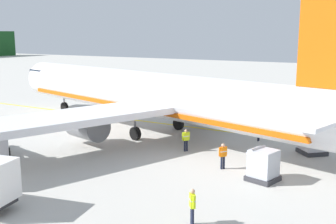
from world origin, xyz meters
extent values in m
cylinder|color=white|center=(21.19, 23.56, 3.50)|extent=(12.69, 35.81, 3.80)
cone|color=white|center=(26.00, 42.15, 3.50)|extent=(4.10, 3.23, 3.61)
cube|color=#192333|center=(25.44, 40.02, 4.36)|extent=(3.73, 3.13, 0.60)
cube|color=white|center=(11.84, 23.91, 2.83)|extent=(16.67, 10.10, 0.50)
cylinder|color=slate|center=(14.95, 24.96, 1.63)|extent=(2.93, 3.65, 2.20)
cube|color=white|center=(29.54, 19.33, 2.83)|extent=(16.53, 7.11, 0.50)
cylinder|color=slate|center=(27.34, 21.76, 1.63)|extent=(2.93, 3.65, 2.20)
cube|color=#D8590C|center=(17.06, 7.58, 8.65)|extent=(1.45, 4.35, 6.50)
cube|color=white|center=(17.06, 7.58, 3.90)|extent=(10.87, 5.70, 0.24)
cube|color=#D8590C|center=(21.19, 23.56, 2.46)|extent=(11.60, 32.27, 0.36)
cylinder|color=black|center=(24.61, 36.80, 0.55)|extent=(0.61, 1.15, 1.10)
cylinder|color=gray|center=(24.61, 36.80, 1.35)|extent=(0.20, 0.20, 0.50)
cylinder|color=black|center=(18.30, 22.76, 0.55)|extent=(0.61, 1.15, 1.10)
cylinder|color=gray|center=(18.30, 22.76, 1.35)|extent=(0.20, 0.20, 0.50)
cylinder|color=black|center=(23.33, 21.45, 0.55)|extent=(0.61, 1.15, 1.10)
cylinder|color=gray|center=(23.33, 21.45, 1.35)|extent=(0.20, 0.20, 0.50)
cylinder|color=black|center=(9.18, 27.15, 0.45)|extent=(0.74, 0.90, 0.90)
cylinder|color=black|center=(10.52, 29.10, 0.45)|extent=(0.74, 0.90, 0.90)
cube|color=#333338|center=(14.15, 10.62, 0.15)|extent=(1.97, 1.97, 0.30)
cube|color=#B2B7C1|center=(14.15, 10.62, 1.10)|extent=(1.73, 1.73, 1.60)
cube|color=#B2B7C1|center=(14.27, 11.11, 1.75)|extent=(1.55, 0.92, 0.54)
cube|color=#333338|center=(21.49, 9.27, 0.15)|extent=(2.38, 2.38, 0.30)
cube|color=silver|center=(21.49, 9.27, 1.04)|extent=(2.10, 2.10, 1.47)
cube|color=silver|center=(21.85, 8.89, 1.62)|extent=(1.52, 1.47, 0.55)
cylinder|color=#191E33|center=(6.86, 11.65, 0.43)|extent=(0.14, 0.14, 0.86)
cylinder|color=#191E33|center=(6.72, 11.54, 0.43)|extent=(0.14, 0.14, 0.86)
cube|color=#CCE519|center=(6.79, 11.60, 1.18)|extent=(0.48, 0.45, 0.65)
cube|color=silver|center=(6.79, 11.60, 1.22)|extent=(0.50, 0.46, 0.06)
sphere|color=tan|center=(6.79, 11.60, 1.62)|extent=(0.23, 0.23, 0.23)
cylinder|color=#CCE519|center=(7.00, 11.77, 1.22)|extent=(0.09, 0.09, 0.61)
cylinder|color=#CCE519|center=(6.58, 11.43, 1.22)|extent=(0.09, 0.09, 0.61)
cylinder|color=#191E33|center=(17.37, 17.62, 0.41)|extent=(0.14, 0.14, 0.83)
cylinder|color=#191E33|center=(17.51, 17.52, 0.41)|extent=(0.14, 0.14, 0.83)
cube|color=#CCE519|center=(17.44, 17.57, 1.14)|extent=(0.49, 0.44, 0.62)
cube|color=silver|center=(17.44, 17.57, 1.17)|extent=(0.50, 0.45, 0.06)
sphere|color=tan|center=(17.44, 17.57, 1.56)|extent=(0.22, 0.22, 0.22)
cylinder|color=#CCE519|center=(17.22, 17.73, 1.17)|extent=(0.09, 0.09, 0.59)
cylinder|color=#CCE519|center=(17.66, 17.41, 1.17)|extent=(0.09, 0.09, 0.59)
cylinder|color=#191E33|center=(15.06, 13.51, 0.42)|extent=(0.14, 0.14, 0.84)
cylinder|color=#191E33|center=(14.91, 13.61, 0.42)|extent=(0.14, 0.14, 0.84)
cube|color=orange|center=(14.98, 13.56, 1.15)|extent=(0.49, 0.43, 0.63)
cube|color=silver|center=(14.98, 13.56, 1.18)|extent=(0.50, 0.44, 0.06)
sphere|color=tan|center=(14.98, 13.56, 1.58)|extent=(0.23, 0.23, 0.23)
cylinder|color=orange|center=(15.21, 13.41, 1.18)|extent=(0.09, 0.09, 0.60)
cylinder|color=orange|center=(14.76, 13.71, 1.18)|extent=(0.09, 0.09, 0.60)
cylinder|color=#191E33|center=(23.07, 13.86, 0.42)|extent=(0.14, 0.14, 0.85)
cylinder|color=#191E33|center=(23.25, 13.86, 0.42)|extent=(0.14, 0.14, 0.85)
cube|color=#CCE519|center=(23.16, 13.86, 1.17)|extent=(0.45, 0.23, 0.64)
cube|color=silver|center=(23.16, 13.86, 1.20)|extent=(0.46, 0.24, 0.06)
sphere|color=tan|center=(23.16, 13.86, 1.60)|extent=(0.23, 0.23, 0.23)
cylinder|color=#CCE519|center=(22.90, 13.85, 1.20)|extent=(0.09, 0.09, 0.61)
cylinder|color=#CCE519|center=(23.43, 13.87, 1.20)|extent=(0.09, 0.09, 0.61)
cube|color=yellow|center=(24.89, 18.56, 0.01)|extent=(0.30, 60.00, 0.01)
camera|label=1|loc=(-9.11, 3.58, 8.62)|focal=44.37mm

